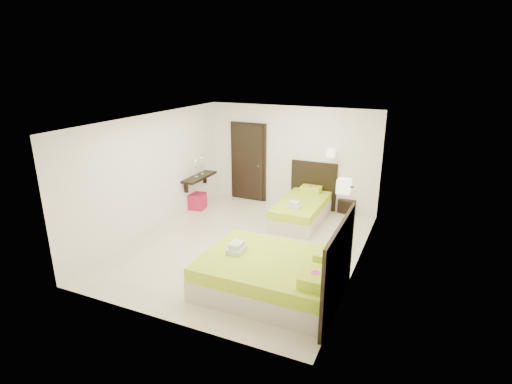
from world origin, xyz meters
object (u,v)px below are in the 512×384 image
at_px(bed_single, 302,208).
at_px(nightstand, 348,206).
at_px(ottoman, 197,201).
at_px(bed_double, 276,274).

distance_m(bed_single, nightstand, 1.32).
distance_m(nightstand, ottoman, 3.86).
xyz_separation_m(bed_single, bed_double, (0.57, -3.21, 0.04)).
xyz_separation_m(bed_double, nightstand, (0.34, 4.17, -0.15)).
height_order(nightstand, ottoman, ottoman).
height_order(bed_double, nightstand, bed_double).
bearing_deg(bed_double, ottoman, 139.10).
distance_m(bed_single, bed_double, 3.26).
distance_m(bed_double, nightstand, 4.18).
relative_size(bed_single, nightstand, 4.89).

